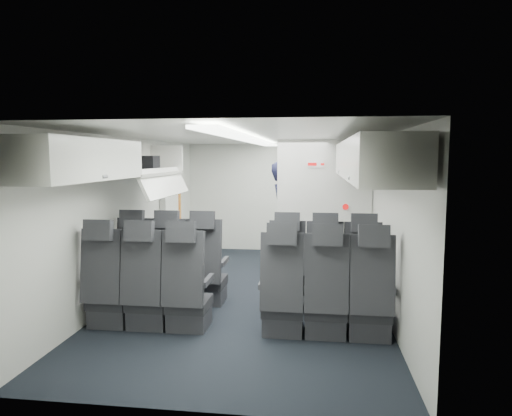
% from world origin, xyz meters
% --- Properties ---
extents(cabin_shell, '(3.41, 6.01, 2.16)m').
position_xyz_m(cabin_shell, '(0.00, 0.00, 1.12)').
color(cabin_shell, black).
rests_on(cabin_shell, ground).
extents(seat_row_front, '(3.33, 0.56, 1.24)m').
position_xyz_m(seat_row_front, '(-0.00, -0.53, 0.40)').
color(seat_row_front, black).
rests_on(seat_row_front, cabin_shell).
extents(seat_row_mid, '(3.33, 0.56, 1.24)m').
position_xyz_m(seat_row_mid, '(-0.00, -1.43, 0.40)').
color(seat_row_mid, black).
rests_on(seat_row_mid, cabin_shell).
extents(overhead_bin_left_rear, '(0.53, 1.80, 0.40)m').
position_xyz_m(overhead_bin_left_rear, '(-1.40, -2.00, 1.86)').
color(overhead_bin_left_rear, silver).
rests_on(overhead_bin_left_rear, cabin_shell).
extents(overhead_bin_left_front_open, '(0.64, 1.70, 0.72)m').
position_xyz_m(overhead_bin_left_front_open, '(-1.44, -0.25, 1.74)').
color(overhead_bin_left_front_open, '#9E9E93').
rests_on(overhead_bin_left_front_open, cabin_shell).
extents(overhead_bin_right_rear, '(0.53, 1.80, 0.40)m').
position_xyz_m(overhead_bin_right_rear, '(1.40, -2.00, 1.86)').
color(overhead_bin_right_rear, silver).
rests_on(overhead_bin_right_rear, cabin_shell).
extents(overhead_bin_right_front, '(0.53, 1.70, 0.40)m').
position_xyz_m(overhead_bin_right_front, '(1.40, -0.25, 1.86)').
color(overhead_bin_right_front, silver).
rests_on(overhead_bin_right_front, cabin_shell).
extents(bulkhead_partition, '(1.40, 0.15, 2.13)m').
position_xyz_m(bulkhead_partition, '(0.98, 0.80, 1.08)').
color(bulkhead_partition, silver).
rests_on(bulkhead_partition, cabin_shell).
extents(galley_unit, '(0.85, 0.52, 1.90)m').
position_xyz_m(galley_unit, '(0.95, 2.72, 0.95)').
color(galley_unit, '#939399').
rests_on(galley_unit, cabin_shell).
extents(boarding_door, '(0.12, 1.27, 1.86)m').
position_xyz_m(boarding_door, '(-1.64, 1.55, 0.95)').
color(boarding_door, silver).
rests_on(boarding_door, cabin_shell).
extents(flight_attendant, '(0.47, 0.69, 1.81)m').
position_xyz_m(flight_attendant, '(0.34, 1.36, 0.91)').
color(flight_attendant, black).
rests_on(flight_attendant, ground).
extents(carry_on_bag, '(0.37, 0.26, 0.22)m').
position_xyz_m(carry_on_bag, '(-1.41, -0.30, 1.79)').
color(carry_on_bag, black).
rests_on(carry_on_bag, overhead_bin_left_front_open).
extents(papers, '(0.19, 0.08, 0.14)m').
position_xyz_m(papers, '(0.53, 1.31, 1.04)').
color(papers, white).
rests_on(papers, flight_attendant).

